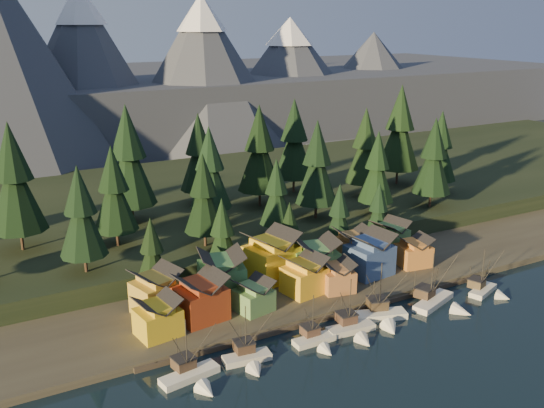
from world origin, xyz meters
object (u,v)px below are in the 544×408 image
boat_0 (193,370)px  boat_4 (383,309)px  boat_5 (440,297)px  boat_3 (354,323)px  boat_6 (488,285)px  house_front_0 (158,315)px  boat_2 (317,335)px  house_front_1 (200,296)px  house_back_1 (222,274)px  boat_1 (249,352)px  house_back_0 (156,290)px

boat_0 → boat_4: 40.61m
boat_5 → boat_3: bearing=162.6°
boat_6 → house_front_0: size_ratio=1.33×
boat_2 → boat_5: boat_5 is taller
boat_2 → house_front_1: size_ratio=1.05×
boat_0 → boat_6: (68.10, 0.20, 0.05)m
boat_4 → house_front_0: boat_4 is taller
boat_4 → house_back_1: boat_4 is taller
boat_6 → house_back_1: (-52.07, 23.60, 4.52)m
boat_5 → house_front_1: bearing=141.2°
boat_1 → boat_2: boat_1 is taller
boat_3 → boat_5: bearing=7.1°
boat_1 → house_back_1: size_ratio=1.06×
boat_4 → boat_5: (14.29, -0.73, -0.24)m
boat_0 → house_front_1: (8.57, 17.18, 4.08)m
boat_0 → house_back_1: 29.05m
boat_3 → house_back_0: 38.87m
house_front_1 → house_back_1: bearing=33.6°
boat_3 → boat_6: (35.64, 0.16, -0.05)m
boat_0 → boat_6: bearing=-8.8°
boat_5 → house_front_0: size_ratio=1.53×
boat_4 → boat_3: bearing=-152.1°
boat_1 → boat_2: size_ratio=1.10×
boat_2 → boat_4: size_ratio=0.81×
boat_3 → boat_5: boat_5 is taller
house_front_1 → boat_1: bearing=-91.5°
boat_4 → house_back_0: boat_4 is taller
boat_1 → house_back_0: size_ratio=1.14×
boat_5 → house_back_0: 57.82m
boat_2 → house_back_0: bearing=133.3°
boat_3 → house_back_0: boat_3 is taller
boat_1 → boat_4: (30.09, 1.10, 0.17)m
house_back_1 → boat_6: bearing=-11.3°
boat_2 → house_front_0: (-24.95, 14.91, 3.36)m
house_back_0 → house_back_1: house_back_1 is taller
boat_0 → boat_4: boat_4 is taller
boat_1 → house_back_1: house_back_1 is taller
boat_0 → boat_3: bearing=-8.9°
house_front_0 → house_front_1: size_ratio=0.84×
boat_2 → house_front_0: boat_2 is taller
boat_1 → house_back_1: 24.40m
boat_3 → house_back_1: house_back_1 is taller
boat_5 → house_front_1: (-46.29, 16.36, 4.04)m
house_front_0 → house_back_0: size_ratio=0.83×
house_front_0 → boat_0: bearing=-95.0°
boat_5 → house_back_1: bearing=130.0°
house_front_1 → house_front_0: bearing=-174.7°
boat_3 → boat_5: 22.42m
boat_2 → house_back_1: 25.52m
boat_0 → boat_3: size_ratio=1.00×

